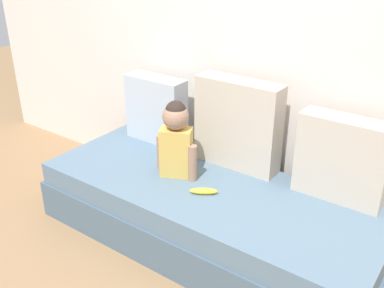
{
  "coord_description": "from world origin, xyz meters",
  "views": [
    {
      "loc": [
        1.29,
        -1.96,
        1.82
      ],
      "look_at": [
        -0.12,
        0.0,
        0.66
      ],
      "focal_mm": 41.28,
      "sensor_mm": 36.0,
      "label": 1
    }
  ],
  "objects_px": {
    "couch": "(207,214)",
    "throw_pillow_right": "(342,159)",
    "throw_pillow_center": "(238,124)",
    "banana": "(204,191)",
    "throw_pillow_left": "(156,109)",
    "toddler": "(176,138)"
  },
  "relations": [
    {
      "from": "couch",
      "to": "throw_pillow_center",
      "type": "distance_m",
      "value": 0.61
    },
    {
      "from": "couch",
      "to": "banana",
      "type": "relative_size",
      "value": 13.05
    },
    {
      "from": "couch",
      "to": "toddler",
      "type": "xyz_separation_m",
      "value": [
        -0.24,
        -0.0,
        0.47
      ]
    },
    {
      "from": "throw_pillow_right",
      "to": "toddler",
      "type": "relative_size",
      "value": 1.02
    },
    {
      "from": "couch",
      "to": "toddler",
      "type": "height_order",
      "value": "toddler"
    },
    {
      "from": "throw_pillow_left",
      "to": "throw_pillow_right",
      "type": "xyz_separation_m",
      "value": [
        1.38,
        0.0,
        0.01
      ]
    },
    {
      "from": "throw_pillow_left",
      "to": "throw_pillow_right",
      "type": "relative_size",
      "value": 0.95
    },
    {
      "from": "throw_pillow_center",
      "to": "throw_pillow_right",
      "type": "distance_m",
      "value": 0.69
    },
    {
      "from": "throw_pillow_center",
      "to": "banana",
      "type": "relative_size",
      "value": 3.47
    },
    {
      "from": "throw_pillow_left",
      "to": "throw_pillow_center",
      "type": "xyz_separation_m",
      "value": [
        0.69,
        0.0,
        0.05
      ]
    },
    {
      "from": "throw_pillow_right",
      "to": "banana",
      "type": "bearing_deg",
      "value": -146.41
    },
    {
      "from": "couch",
      "to": "throw_pillow_right",
      "type": "relative_size",
      "value": 4.33
    },
    {
      "from": "throw_pillow_left",
      "to": "banana",
      "type": "relative_size",
      "value": 2.86
    },
    {
      "from": "throw_pillow_center",
      "to": "banana",
      "type": "height_order",
      "value": "throw_pillow_center"
    },
    {
      "from": "couch",
      "to": "banana",
      "type": "xyz_separation_m",
      "value": [
        0.03,
        -0.1,
        0.23
      ]
    },
    {
      "from": "couch",
      "to": "toddler",
      "type": "relative_size",
      "value": 4.42
    },
    {
      "from": "throw_pillow_center",
      "to": "throw_pillow_right",
      "type": "relative_size",
      "value": 1.15
    },
    {
      "from": "throw_pillow_left",
      "to": "toddler",
      "type": "relative_size",
      "value": 0.97
    },
    {
      "from": "throw_pillow_right",
      "to": "toddler",
      "type": "bearing_deg",
      "value": -160.15
    },
    {
      "from": "couch",
      "to": "throw_pillow_center",
      "type": "bearing_deg",
      "value": 90.0
    },
    {
      "from": "throw_pillow_center",
      "to": "toddler",
      "type": "distance_m",
      "value": 0.42
    },
    {
      "from": "throw_pillow_center",
      "to": "banana",
      "type": "xyz_separation_m",
      "value": [
        0.03,
        -0.43,
        -0.28
      ]
    }
  ]
}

